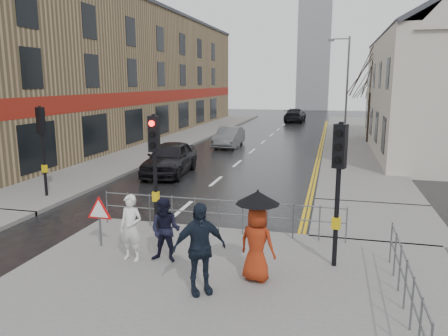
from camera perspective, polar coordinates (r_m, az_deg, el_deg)
The scene contains 23 objects.
ground at distance 12.90m, azimuth -9.91°, elevation -8.97°, with size 120.00×120.00×0.00m, color black.
near_pavement at distance 8.93m, azimuth -0.92°, elevation -17.89°, with size 10.00×9.00×0.14m, color #605E5B.
left_pavement at distance 36.20m, azimuth -4.60°, elevation 4.27°, with size 4.00×44.00×0.14m, color #605E5B.
right_pavement at distance 36.32m, azimuth 16.35°, elevation 3.88°, with size 4.00×40.00×0.14m, color #605E5B.
pavement_bridge_right at distance 14.76m, azimuth 19.28°, elevation -6.56°, with size 4.00×4.20×0.14m, color #605E5B.
building_left_terrace at distance 37.17m, azimuth -13.46°, elevation 11.80°, with size 8.00×42.00×10.00m, color #917953.
church_tower at distance 73.26m, azimuth 11.69°, elevation 14.56°, with size 5.00×5.00×18.00m, color gray.
traffic_signal_near_left at distance 12.38m, azimuth -9.08°, elevation 1.98°, with size 0.28×0.27×3.40m.
traffic_signal_near_right at distance 10.22m, azimuth 14.76°, elevation -0.19°, with size 0.34×0.33×3.40m.
traffic_signal_far_left at distance 17.66m, azimuth -22.69°, elevation 3.98°, with size 0.34×0.33×3.40m.
guard_railing_front at distance 12.55m, azimuth -0.72°, elevation -5.25°, with size 7.14×0.04×1.00m.
guard_railing_side at distance 9.14m, azimuth 22.71°, elevation -12.69°, with size 0.04×4.54×1.00m.
warning_sign at distance 11.91m, azimuth -15.98°, elevation -5.68°, with size 0.80×0.07×1.35m.
street_lamp at distance 39.04m, azimuth 15.56°, elevation 11.22°, with size 1.83×0.25×8.00m.
tree_near at distance 33.13m, azimuth 18.78°, elevation 11.87°, with size 2.40×2.40×6.58m.
tree_far at distance 41.14m, azimuth 18.57°, elevation 10.64°, with size 2.40×2.40×5.64m.
pedestrian_a at distance 10.85m, azimuth -12.05°, elevation -7.65°, with size 0.59×0.39×1.63m, color silver.
pedestrian_b at distance 10.64m, azimuth -7.65°, elevation -8.04°, with size 0.76×0.59×1.57m, color black.
pedestrian_with_umbrella at distance 9.50m, azimuth 4.35°, elevation -8.29°, with size 0.96×0.96×2.01m.
pedestrian_d at distance 8.99m, azimuth -3.26°, elevation -10.44°, with size 1.12×0.47×1.92m, color black.
car_parked at distance 21.22m, azimuth -7.07°, elevation 1.28°, with size 1.87×4.64×1.58m, color black.
car_mid at distance 30.11m, azimuth 0.66°, elevation 4.06°, with size 1.43×4.10×1.35m, color #4F5154.
car_far at distance 49.74m, azimuth 9.26°, elevation 6.83°, with size 2.11×5.20×1.51m, color black.
Camera 1 is at (5.03, -11.03, 4.41)m, focal length 35.00 mm.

